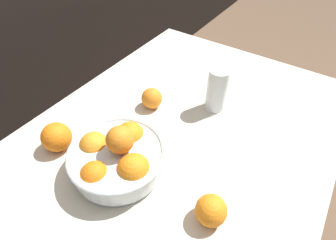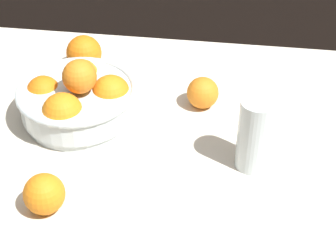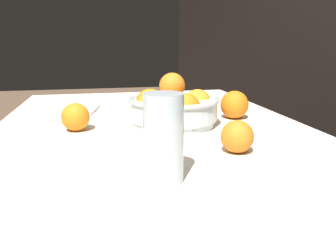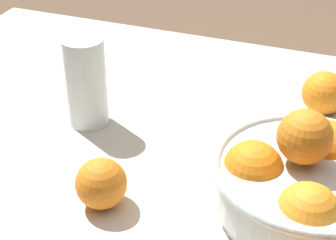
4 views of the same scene
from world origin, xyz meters
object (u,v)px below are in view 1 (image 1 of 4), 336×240
object	(u,v)px
orange_loose_front	(57,137)
fruit_bowl	(117,157)
orange_loose_near_bowl	(152,98)
juice_glass	(216,92)
orange_loose_aside	(211,210)

from	to	relation	value
orange_loose_front	fruit_bowl	bearing A→B (deg)	-78.82
fruit_bowl	orange_loose_near_bowl	size ratio (longest dim) A/B	3.60
juice_glass	orange_loose_near_bowl	xyz separation A→B (m)	(-0.11, 0.18, -0.03)
fruit_bowl	orange_loose_front	distance (m)	0.20
juice_glass	orange_loose_near_bowl	distance (m)	0.21
fruit_bowl	orange_loose_front	xyz separation A→B (m)	(-0.04, 0.19, -0.01)
fruit_bowl	orange_loose_aside	size ratio (longest dim) A/B	3.42
orange_loose_aside	orange_loose_front	bearing A→B (deg)	96.23
fruit_bowl	juice_glass	distance (m)	0.38
juice_glass	orange_loose_near_bowl	world-z (taller)	juice_glass
fruit_bowl	orange_loose_aside	distance (m)	0.26
orange_loose_near_bowl	orange_loose_front	size ratio (longest dim) A/B	0.83
juice_glass	orange_loose_near_bowl	size ratio (longest dim) A/B	2.15
orange_loose_near_bowl	orange_loose_front	distance (m)	0.31
juice_glass	fruit_bowl	bearing A→B (deg)	165.05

